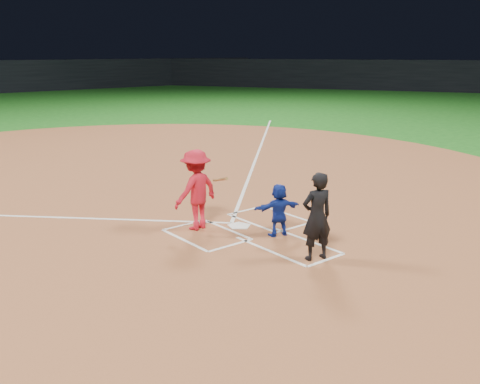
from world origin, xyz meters
TOP-DOWN VIEW (x-y plane):
  - ground at (0.00, 0.00)m, footprint 120.00×120.00m
  - home_plate_dirt at (0.00, 6.00)m, footprint 28.00×28.00m
  - stadium_wall_right at (42.00, 24.00)m, footprint 31.04×52.56m
  - home_plate at (0.00, 0.00)m, footprint 0.60×0.60m
  - catcher at (0.29, -1.08)m, footprint 1.19×0.67m
  - umpire at (-0.12, -2.61)m, footprint 0.75×0.60m
  - chalk_markings at (0.00, 5.29)m, footprint 28.35×17.32m
  - batter_at_plate at (-0.89, 0.51)m, footprint 1.41×1.01m

SIDE VIEW (x-z plane):
  - ground at x=0.00m, z-range 0.00..0.00m
  - home_plate_dirt at x=0.00m, z-range 0.00..0.01m
  - chalk_markings at x=0.00m, z-range 0.01..0.02m
  - home_plate at x=0.00m, z-range 0.01..0.03m
  - catcher at x=0.29m, z-range 0.01..1.23m
  - umpire at x=-0.12m, z-range 0.01..1.83m
  - batter_at_plate at x=-0.89m, z-range 0.01..1.92m
  - stadium_wall_right at x=42.00m, z-range 0.00..3.20m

